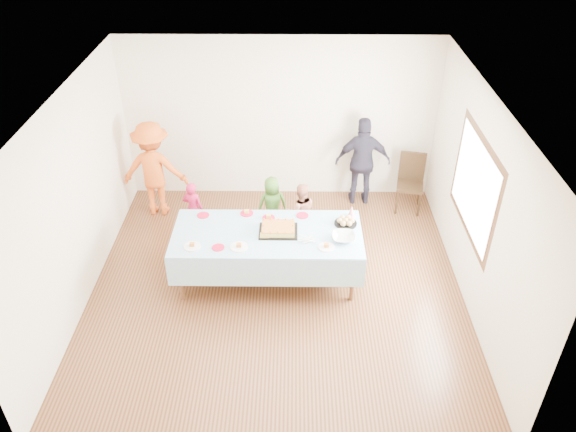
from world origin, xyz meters
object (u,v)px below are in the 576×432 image
Objects in this scene: party_table at (267,236)px; birthday_cake at (278,229)px; dining_chair at (411,179)px; adult_left at (154,169)px.

birthday_cake reaches higher than party_table.
dining_chair is at bearing 39.83° from party_table.
birthday_cake is at bearing 10.53° from party_table.
adult_left is at bearing -166.18° from dining_chair.
adult_left is at bearing 140.32° from birthday_cake.
birthday_cake is (0.15, 0.03, 0.10)m from party_table.
birthday_cake is 0.53× the size of dining_chair.
dining_chair is 0.61× the size of adult_left.
adult_left is at bearing 137.70° from party_table.
dining_chair is at bearing -176.35° from adult_left.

